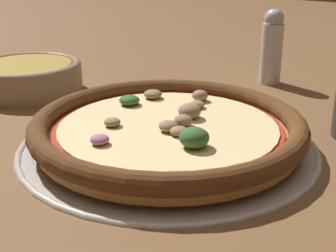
{
  "coord_description": "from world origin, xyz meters",
  "views": [
    {
      "loc": [
        0.39,
        0.28,
        0.21
      ],
      "look_at": [
        0.0,
        0.0,
        0.02
      ],
      "focal_mm": 50.0,
      "sensor_mm": 36.0,
      "label": 1
    }
  ],
  "objects_px": {
    "pepper_shaker": "(272,47)",
    "pizza": "(168,127)",
    "pizza_tray": "(168,144)",
    "bowl_near": "(28,75)"
  },
  "relations": [
    {
      "from": "pizza",
      "to": "bowl_near",
      "type": "height_order",
      "value": "bowl_near"
    },
    {
      "from": "pizza_tray",
      "to": "pizza",
      "type": "relative_size",
      "value": 1.09
    },
    {
      "from": "pepper_shaker",
      "to": "bowl_near",
      "type": "bearing_deg",
      "value": -46.28
    },
    {
      "from": "pizza_tray",
      "to": "pepper_shaker",
      "type": "bearing_deg",
      "value": -176.76
    },
    {
      "from": "pizza_tray",
      "to": "pizza",
      "type": "distance_m",
      "value": 0.02
    },
    {
      "from": "pizza",
      "to": "pepper_shaker",
      "type": "relative_size",
      "value": 2.57
    },
    {
      "from": "pepper_shaker",
      "to": "pizza",
      "type": "bearing_deg",
      "value": 3.23
    },
    {
      "from": "pizza_tray",
      "to": "pepper_shaker",
      "type": "xyz_separation_m",
      "value": [
        -0.3,
        -0.02,
        0.06
      ]
    },
    {
      "from": "pizza",
      "to": "bowl_near",
      "type": "distance_m",
      "value": 0.29
    },
    {
      "from": "pizza_tray",
      "to": "bowl_near",
      "type": "bearing_deg",
      "value": -98.17
    }
  ]
}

